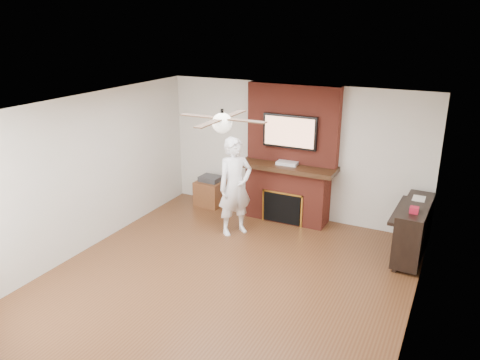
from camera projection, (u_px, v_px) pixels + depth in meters
The scene contains 11 objects.
room_shell at pixel (223, 201), 6.31m from camera, with size 5.36×5.86×2.86m.
fireplace at pixel (289, 168), 8.55m from camera, with size 1.78×0.64×2.50m.
tv at pixel (290, 132), 8.29m from camera, with size 1.00×0.08×0.60m.
ceiling_fan at pixel (222, 122), 5.96m from camera, with size 1.21×1.21×0.31m.
person at pixel (235, 187), 7.99m from camera, with size 0.63×0.42×1.72m, color white.
side_table at pixel (211, 192), 9.42m from camera, with size 0.54×0.54×0.60m.
piano at pixel (413, 229), 7.30m from camera, with size 0.55×1.36×0.97m.
cable_box at pixel (287, 163), 8.44m from camera, with size 0.38×0.22×0.05m, color silver.
candle_orange at pixel (274, 216), 8.80m from camera, with size 0.07×0.07×0.13m, color orange.
candle_green at pixel (280, 219), 8.70m from camera, with size 0.06×0.06×0.10m, color #538033.
candle_blue at pixel (299, 222), 8.59m from camera, with size 0.06×0.06×0.08m, color teal.
Camera 1 is at (2.81, -5.16, 3.59)m, focal length 35.00 mm.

